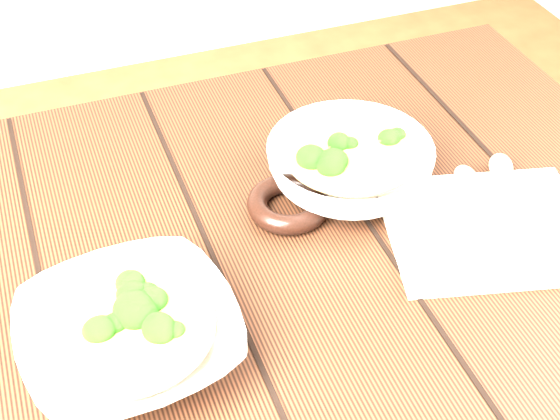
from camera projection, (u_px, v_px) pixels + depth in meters
name	position (u px, v px, depth m)	size (l,w,h in m)	color
table	(237.00, 326.00, 1.01)	(1.20, 0.80, 0.75)	#391D10
soup_bowl_front	(130.00, 335.00, 0.81)	(0.24, 0.24, 0.07)	white
soup_bowl_back	(349.00, 166.00, 1.01)	(0.26, 0.26, 0.08)	white
trivet	(289.00, 204.00, 0.99)	(0.11, 0.11, 0.03)	black
napkin	(487.00, 228.00, 0.96)	(0.25, 0.20, 0.01)	#BEB39E
spoon_left	(472.00, 199.00, 0.99)	(0.09, 0.20, 0.01)	beige
spoon_right	(501.00, 185.00, 1.01)	(0.12, 0.18, 0.01)	beige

